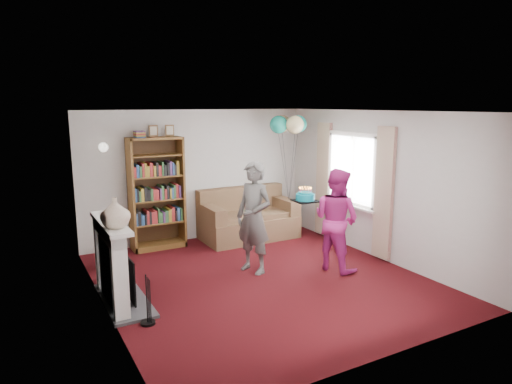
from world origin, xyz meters
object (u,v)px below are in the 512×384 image
bookcase (156,194)px  person_striped (254,218)px  person_magenta (336,220)px  sofa (247,219)px  birthday_cake (305,197)px

bookcase → person_striped: 2.17m
person_striped → person_magenta: bearing=44.8°
bookcase → person_striped: bearing=-63.9°
sofa → person_striped: (-0.79, -1.72, 0.52)m
sofa → birthday_cake: 2.11m
bookcase → birthday_cake: size_ratio=6.29×
sofa → person_magenta: (0.40, -2.25, 0.45)m
bookcase → birthday_cake: bearing=-51.3°
bookcase → person_striped: size_ratio=1.28×
sofa → person_magenta: bearing=-79.9°
person_magenta → birthday_cake: size_ratio=4.56×
person_magenta → birthday_cake: bearing=38.0°
person_magenta → birthday_cake: (-0.40, 0.29, 0.35)m
bookcase → birthday_cake: (1.75, -2.18, 0.17)m
person_striped → birthday_cake: (0.79, -0.24, 0.29)m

